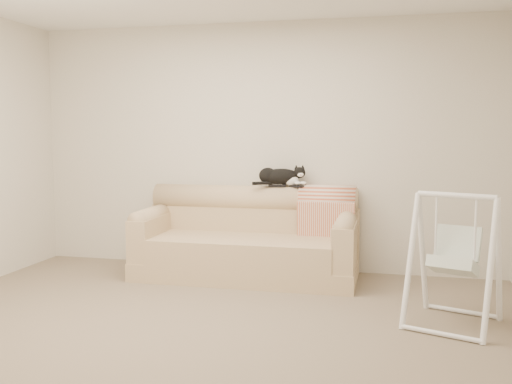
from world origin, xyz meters
The scene contains 8 objects.
ground_plane centered at (0.00, 0.00, 0.00)m, with size 5.00×5.00×0.00m, color #6E5E4A.
room_shell centered at (0.00, 0.00, 1.53)m, with size 5.04×4.04×2.60m.
sofa centered at (-0.07, 1.62, 0.35)m, with size 2.20×0.93×0.90m.
remote_a centered at (0.19, 1.84, 0.91)m, with size 0.18×0.06×0.03m.
remote_b centered at (0.39, 1.83, 0.91)m, with size 0.17×0.13×0.02m.
tuxedo_cat centered at (0.22, 1.85, 1.00)m, with size 0.55×0.32×0.22m.
throw_blanket centered at (0.71, 1.84, 0.72)m, with size 0.57×0.38×0.58m.
baby_swing centered at (1.81, 0.52, 0.50)m, with size 0.80×0.83×1.02m.
Camera 1 is at (1.30, -3.92, 1.46)m, focal length 40.00 mm.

